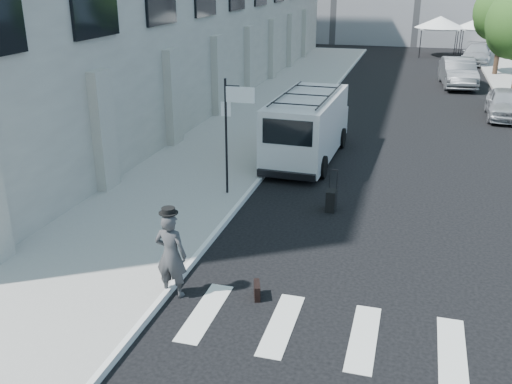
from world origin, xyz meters
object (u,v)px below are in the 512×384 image
Objects in this scene: cargo_van at (308,126)px; parked_car_c at (477,54)px; parked_car_a at (505,104)px; suitcase at (331,200)px; parked_car_b at (458,72)px; briefcase at (257,290)px; businessman at (171,255)px.

cargo_van reaches higher than parked_car_c.
parked_car_a is (7.82, 8.70, -0.52)m from cargo_van.
parked_car_b is at bearing 79.31° from suitcase.
parked_car_a is at bearing 50.89° from briefcase.
parked_car_c is at bearing 75.13° from parked_car_b.
businessman is at bearing -109.17° from parked_car_b.
parked_car_b is at bearing 71.88° from cargo_van.
businessman is 0.46× the size of parked_car_a.
cargo_van is 1.23× the size of parked_car_b.
businessman is at bearing -93.06° from cargo_van.
businessman is 6.14m from suitcase.
parked_car_a is at bearing -112.34° from businessman.
cargo_van reaches higher than businessman.
briefcase is at bearing -108.44° from parked_car_a.
businessman is at bearing -113.74° from suitcase.
parked_car_b is at bearing 60.33° from briefcase.
businessman is 4.33× the size of briefcase.
cargo_van reaches higher than parked_car_b.
parked_car_a is at bearing 66.31° from suitcase.
cargo_van is (-0.88, 9.97, 1.05)m from briefcase.
briefcase is at bearing -97.75° from suitcase.
businessman is at bearing -112.59° from parked_car_a.
parked_car_b is (6.90, 26.95, -0.11)m from businessman.
suitcase is (0.78, 5.16, 0.15)m from briefcase.
parked_car_a is 0.82× the size of parked_car_c.
parked_car_c is (7.82, 26.73, -0.49)m from cargo_van.
parked_car_c is (8.70, 37.09, -0.23)m from businessman.
businessman is at bearing -96.43° from parked_car_c.
parked_car_b reaches higher than parked_car_c.
parked_car_b is (4.36, 21.40, 0.53)m from suitcase.
briefcase is 19.92m from parked_car_a.
briefcase is 0.07× the size of cargo_van.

